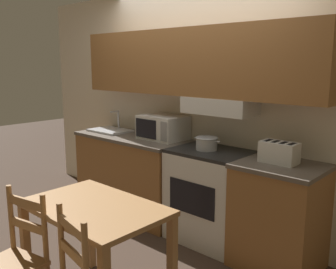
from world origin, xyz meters
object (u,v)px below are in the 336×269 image
object	(u,v)px
stove_range	(210,196)
cooking_pot	(207,143)
microwave	(163,127)
sink_basin	(110,130)
chair_left_of_table	(13,264)
dining_table	(95,222)
toaster	(279,152)

from	to	relation	value
stove_range	cooking_pot	distance (m)	0.52
microwave	sink_basin	bearing A→B (deg)	-172.88
cooking_pot	chair_left_of_table	world-z (taller)	cooking_pot
microwave	dining_table	bearing A→B (deg)	-63.70
stove_range	microwave	bearing A→B (deg)	172.82
toaster	microwave	bearing A→B (deg)	176.84
stove_range	cooking_pot	size ratio (longest dim) A/B	3.08
dining_table	sink_basin	bearing A→B (deg)	137.84
toaster	chair_left_of_table	world-z (taller)	toaster
cooking_pot	dining_table	xyz separation A→B (m)	(0.06, -1.38, -0.34)
microwave	dining_table	xyz separation A→B (m)	(0.73, -1.48, -0.40)
chair_left_of_table	dining_table	bearing A→B (deg)	52.33
stove_range	microwave	distance (m)	0.93
toaster	dining_table	xyz separation A→B (m)	(-0.67, -1.40, -0.36)
stove_range	sink_basin	world-z (taller)	sink_basin
stove_range	dining_table	size ratio (longest dim) A/B	0.90
sink_basin	microwave	bearing A→B (deg)	7.12
cooking_pot	sink_basin	xyz separation A→B (m)	(-1.46, -0.00, -0.05)
microwave	chair_left_of_table	size ratio (longest dim) A/B	0.54
cooking_pot	toaster	bearing A→B (deg)	1.66
sink_basin	dining_table	xyz separation A→B (m)	(1.52, -1.38, -0.29)
cooking_pot	sink_basin	bearing A→B (deg)	-179.99
stove_range	sink_basin	size ratio (longest dim) A/B	1.86
dining_table	chair_left_of_table	bearing A→B (deg)	-116.81
dining_table	chair_left_of_table	size ratio (longest dim) A/B	1.12
stove_range	cooking_pot	world-z (taller)	cooking_pot
cooking_pot	microwave	size ratio (longest dim) A/B	0.61
stove_range	toaster	size ratio (longest dim) A/B	2.91
microwave	toaster	xyz separation A→B (m)	(1.40, -0.08, -0.04)
sink_basin	dining_table	world-z (taller)	sink_basin
microwave	chair_left_of_table	distance (m)	2.11
dining_table	microwave	bearing A→B (deg)	116.30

